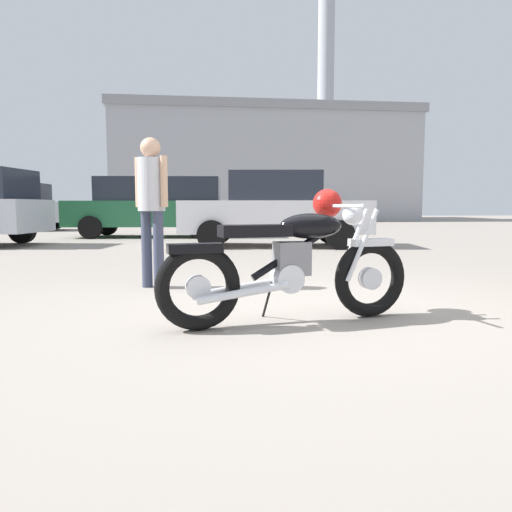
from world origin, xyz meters
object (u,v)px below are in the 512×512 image
(vintage_motorcycle, at_px, (295,260))
(white_estate_far, at_px, (154,205))
(bystander, at_px, (151,197))
(silver_sedan_mid, at_px, (275,209))
(pale_sedan_back, at_px, (2,205))

(vintage_motorcycle, relative_size, white_estate_far, 0.43)
(bystander, height_order, silver_sedan_mid, silver_sedan_mid)
(bystander, bearing_deg, white_estate_far, -136.12)
(vintage_motorcycle, relative_size, pale_sedan_back, 0.44)
(vintage_motorcycle, xyz_separation_m, silver_sedan_mid, (0.87, 7.27, 0.34))
(vintage_motorcycle, distance_m, white_estate_far, 11.22)
(bystander, relative_size, white_estate_far, 0.35)
(vintage_motorcycle, bearing_deg, silver_sedan_mid, 70.75)
(bystander, bearing_deg, silver_sedan_mid, -163.32)
(vintage_motorcycle, height_order, bystander, bystander)
(bystander, xyz_separation_m, silver_sedan_mid, (2.16, 5.51, -0.18))
(vintage_motorcycle, bearing_deg, white_estate_far, 89.04)
(vintage_motorcycle, xyz_separation_m, white_estate_far, (-2.23, 10.98, 0.45))
(bystander, xyz_separation_m, pale_sedan_back, (-6.92, 13.52, -0.08))
(vintage_motorcycle, distance_m, silver_sedan_mid, 7.33)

